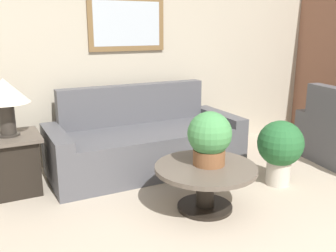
# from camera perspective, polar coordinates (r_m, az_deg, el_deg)

# --- Properties ---
(wall_back) EXTENTS (6.84, 0.09, 2.60)m
(wall_back) POSITION_cam_1_polar(r_m,az_deg,el_deg) (4.81, -2.19, 11.45)
(wall_back) COLOR #B2A893
(wall_back) RESTS_ON ground_plane
(couch_main) EXTENTS (2.16, 0.91, 0.93)m
(couch_main) POSITION_cam_1_polar(r_m,az_deg,el_deg) (4.30, -3.52, -2.63)
(couch_main) COLOR #4C4C51
(couch_main) RESTS_ON ground_plane
(coffee_table) EXTENTS (0.91, 0.91, 0.41)m
(coffee_table) POSITION_cam_1_polar(r_m,az_deg,el_deg) (3.37, 5.74, -7.83)
(coffee_table) COLOR black
(coffee_table) RESTS_ON ground_plane
(side_table) EXTENTS (0.56, 0.56, 0.58)m
(side_table) POSITION_cam_1_polar(r_m,az_deg,el_deg) (3.99, -22.66, -5.28)
(side_table) COLOR black
(side_table) RESTS_ON ground_plane
(table_lamp) EXTENTS (0.46, 0.46, 0.55)m
(table_lamp) POSITION_cam_1_polar(r_m,az_deg,el_deg) (3.83, -23.67, 4.41)
(table_lamp) COLOR #2D2823
(table_lamp) RESTS_ON side_table
(potted_plant_on_table) EXTENTS (0.39, 0.39, 0.48)m
(potted_plant_on_table) POSITION_cam_1_polar(r_m,az_deg,el_deg) (3.29, 6.35, -1.72)
(potted_plant_on_table) COLOR brown
(potted_plant_on_table) RESTS_ON coffee_table
(potted_plant_floor) EXTENTS (0.47, 0.47, 0.68)m
(potted_plant_floor) POSITION_cam_1_polar(r_m,az_deg,el_deg) (3.99, 16.71, -3.13)
(potted_plant_floor) COLOR beige
(potted_plant_floor) RESTS_ON ground_plane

